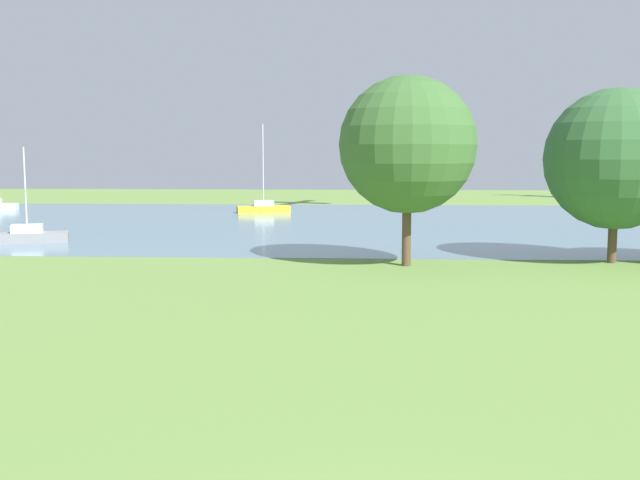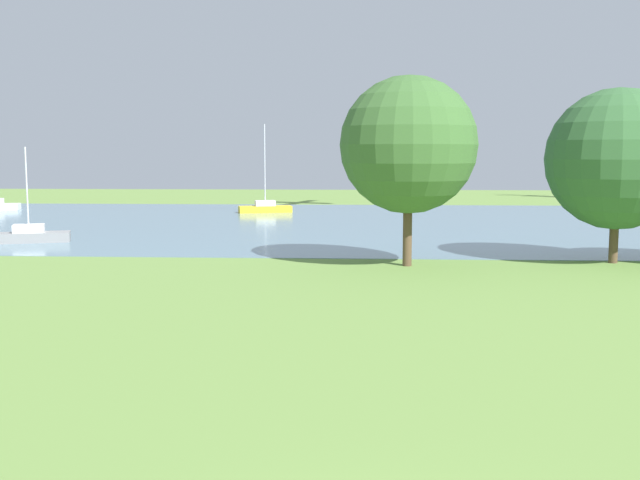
% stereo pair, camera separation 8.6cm
% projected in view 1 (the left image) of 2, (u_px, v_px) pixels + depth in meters
% --- Properties ---
extents(ground_plane, '(160.00, 160.00, 0.00)m').
position_uv_depth(ground_plane, '(370.00, 286.00, 31.04)').
color(ground_plane, olive).
extents(water_surface, '(140.00, 40.00, 0.02)m').
position_uv_depth(water_surface, '(365.00, 223.00, 58.80)').
color(water_surface, slate).
rests_on(water_surface, ground).
extents(sailboat_yellow, '(5.03, 2.75, 8.01)m').
position_uv_depth(sailboat_yellow, '(263.00, 207.00, 68.66)').
color(sailboat_yellow, yellow).
rests_on(sailboat_yellow, water_surface).
extents(sailboat_gray, '(5.03, 2.94, 5.81)m').
position_uv_depth(sailboat_gray, '(27.00, 235.00, 45.98)').
color(sailboat_gray, gray).
rests_on(sailboat_gray, water_surface).
extents(tree_mid_shore, '(6.61, 6.61, 9.17)m').
position_uv_depth(tree_mid_shore, '(408.00, 145.00, 35.99)').
color(tree_mid_shore, brown).
rests_on(tree_mid_shore, ground).
extents(tree_east_far, '(6.98, 6.98, 8.67)m').
position_uv_depth(tree_east_far, '(616.00, 159.00, 37.08)').
color(tree_east_far, brown).
rests_on(tree_east_far, ground).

